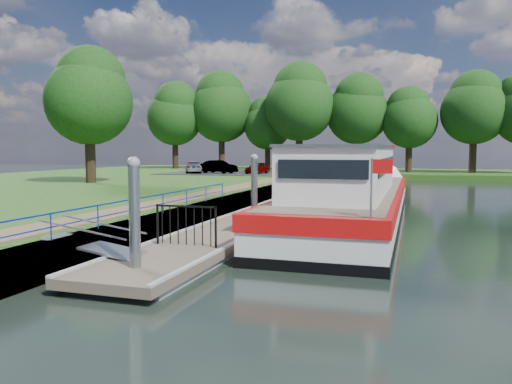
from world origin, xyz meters
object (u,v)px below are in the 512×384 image
(barge, at_px, (355,195))
(car_a, at_px, (257,168))
(pontoon, at_px, (282,210))
(car_b, at_px, (219,167))
(car_c, at_px, (194,167))

(barge, bearing_deg, car_a, 116.87)
(pontoon, xyz_separation_m, barge, (3.60, -0.92, 0.90))
(pontoon, bearing_deg, car_a, 110.29)
(car_b, bearing_deg, car_c, 109.54)
(car_a, height_order, car_b, car_b)
(car_b, xyz_separation_m, car_c, (-2.57, -0.18, -0.06))
(pontoon, xyz_separation_m, car_b, (-12.32, 22.37, 1.29))
(barge, relative_size, car_b, 5.47)
(car_a, distance_m, car_b, 3.90)
(pontoon, relative_size, car_a, 8.95)
(barge, bearing_deg, pontoon, 165.66)
(barge, height_order, car_c, barge)
(car_a, bearing_deg, pontoon, -60.50)
(car_c, bearing_deg, car_a, 162.22)
(pontoon, bearing_deg, barge, -14.34)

